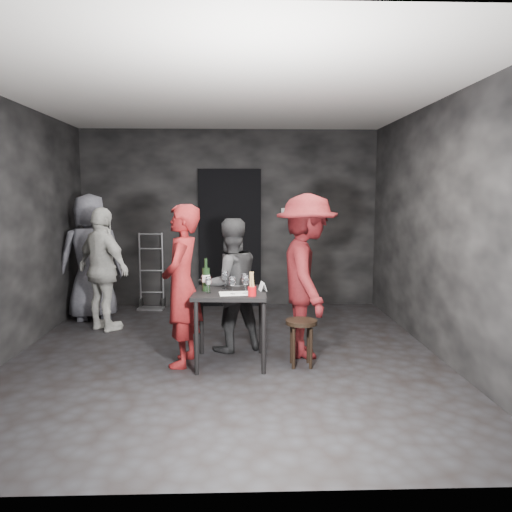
{
  "coord_description": "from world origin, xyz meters",
  "views": [
    {
      "loc": [
        0.15,
        -5.19,
        1.7
      ],
      "look_at": [
        0.33,
        0.25,
        1.04
      ],
      "focal_mm": 35.0,
      "sensor_mm": 36.0,
      "label": 1
    }
  ],
  "objects_px": {
    "stool": "(301,330)",
    "server_red": "(182,279)",
    "breadstick_cup": "(252,284)",
    "woman_black": "(230,287)",
    "wine_bottle": "(206,278)",
    "bystander_grey": "(91,248)",
    "tasting_table": "(230,301)",
    "bystander_cream": "(103,267)",
    "hand_truck": "(152,294)",
    "man_maroon": "(307,264)"
  },
  "relations": [
    {
      "from": "bystander_cream",
      "to": "bystander_grey",
      "type": "xyz_separation_m",
      "value": [
        -0.31,
        0.58,
        0.19
      ]
    },
    {
      "from": "man_maroon",
      "to": "bystander_cream",
      "type": "bearing_deg",
      "value": 63.92
    },
    {
      "from": "tasting_table",
      "to": "server_red",
      "type": "distance_m",
      "value": 0.53
    },
    {
      "from": "woman_black",
      "to": "breadstick_cup",
      "type": "distance_m",
      "value": 0.76
    },
    {
      "from": "tasting_table",
      "to": "stool",
      "type": "xyz_separation_m",
      "value": [
        0.71,
        -0.11,
        -0.29
      ]
    },
    {
      "from": "man_maroon",
      "to": "wine_bottle",
      "type": "xyz_separation_m",
      "value": [
        -1.04,
        -0.23,
        -0.11
      ]
    },
    {
      "from": "bystander_cream",
      "to": "breadstick_cup",
      "type": "xyz_separation_m",
      "value": [
        1.83,
        -1.57,
        0.05
      ]
    },
    {
      "from": "hand_truck",
      "to": "tasting_table",
      "type": "distance_m",
      "value": 2.87
    },
    {
      "from": "bystander_cream",
      "to": "wine_bottle",
      "type": "distance_m",
      "value": 1.9
    },
    {
      "from": "tasting_table",
      "to": "stool",
      "type": "bearing_deg",
      "value": -8.45
    },
    {
      "from": "stool",
      "to": "server_red",
      "type": "bearing_deg",
      "value": 175.25
    },
    {
      "from": "hand_truck",
      "to": "server_red",
      "type": "distance_m",
      "value": 2.74
    },
    {
      "from": "bystander_grey",
      "to": "wine_bottle",
      "type": "height_order",
      "value": "bystander_grey"
    },
    {
      "from": "hand_truck",
      "to": "server_red",
      "type": "relative_size",
      "value": 0.66
    },
    {
      "from": "tasting_table",
      "to": "wine_bottle",
      "type": "height_order",
      "value": "wine_bottle"
    },
    {
      "from": "woman_black",
      "to": "man_maroon",
      "type": "xyz_separation_m",
      "value": [
        0.81,
        -0.22,
        0.28
      ]
    },
    {
      "from": "breadstick_cup",
      "to": "woman_black",
      "type": "bearing_deg",
      "value": 107.3
    },
    {
      "from": "man_maroon",
      "to": "bystander_cream",
      "type": "relative_size",
      "value": 1.22
    },
    {
      "from": "tasting_table",
      "to": "stool",
      "type": "height_order",
      "value": "tasting_table"
    },
    {
      "from": "wine_bottle",
      "to": "breadstick_cup",
      "type": "distance_m",
      "value": 0.52
    },
    {
      "from": "hand_truck",
      "to": "stool",
      "type": "distance_m",
      "value": 3.3
    },
    {
      "from": "woman_black",
      "to": "bystander_grey",
      "type": "bearing_deg",
      "value": -58.66
    },
    {
      "from": "woman_black",
      "to": "tasting_table",
      "type": "bearing_deg",
      "value": 69.5
    },
    {
      "from": "hand_truck",
      "to": "woman_black",
      "type": "relative_size",
      "value": 0.81
    },
    {
      "from": "bystander_grey",
      "to": "man_maroon",
      "type": "bearing_deg",
      "value": 127.92
    },
    {
      "from": "tasting_table",
      "to": "woman_black",
      "type": "bearing_deg",
      "value": 91.32
    },
    {
      "from": "tasting_table",
      "to": "server_red",
      "type": "bearing_deg",
      "value": -179.3
    },
    {
      "from": "stool",
      "to": "server_red",
      "type": "distance_m",
      "value": 1.3
    },
    {
      "from": "bystander_grey",
      "to": "server_red",
      "type": "bearing_deg",
      "value": 106.47
    },
    {
      "from": "tasting_table",
      "to": "wine_bottle",
      "type": "bearing_deg",
      "value": 177.63
    },
    {
      "from": "woman_black",
      "to": "man_maroon",
      "type": "bearing_deg",
      "value": 142.89
    },
    {
      "from": "hand_truck",
      "to": "tasting_table",
      "type": "bearing_deg",
      "value": -61.42
    },
    {
      "from": "breadstick_cup",
      "to": "stool",
      "type": "bearing_deg",
      "value": 16.38
    },
    {
      "from": "bystander_cream",
      "to": "hand_truck",
      "type": "bearing_deg",
      "value": -68.09
    },
    {
      "from": "stool",
      "to": "woman_black",
      "type": "distance_m",
      "value": 0.98
    },
    {
      "from": "server_red",
      "to": "breadstick_cup",
      "type": "distance_m",
      "value": 0.74
    },
    {
      "from": "woman_black",
      "to": "stool",
      "type": "bearing_deg",
      "value": 120.02
    },
    {
      "from": "server_red",
      "to": "wine_bottle",
      "type": "height_order",
      "value": "server_red"
    },
    {
      "from": "stool",
      "to": "server_red",
      "type": "relative_size",
      "value": 0.27
    },
    {
      "from": "wine_bottle",
      "to": "breadstick_cup",
      "type": "xyz_separation_m",
      "value": [
        0.46,
        -0.26,
        -0.01
      ]
    },
    {
      "from": "server_red",
      "to": "bystander_cream",
      "type": "xyz_separation_m",
      "value": [
        -1.13,
        1.33,
        -0.06
      ]
    },
    {
      "from": "bystander_grey",
      "to": "stool",
      "type": "bearing_deg",
      "value": 122.02
    },
    {
      "from": "woman_black",
      "to": "bystander_grey",
      "type": "distance_m",
      "value": 2.42
    },
    {
      "from": "woman_black",
      "to": "breadstick_cup",
      "type": "height_order",
      "value": "woman_black"
    },
    {
      "from": "stool",
      "to": "bystander_grey",
      "type": "relative_size",
      "value": 0.24
    },
    {
      "from": "stool",
      "to": "bystander_cream",
      "type": "distance_m",
      "value": 2.77
    },
    {
      "from": "bystander_cream",
      "to": "bystander_grey",
      "type": "height_order",
      "value": "bystander_grey"
    },
    {
      "from": "bystander_grey",
      "to": "tasting_table",
      "type": "bearing_deg",
      "value": 114.74
    },
    {
      "from": "bystander_cream",
      "to": "woman_black",
      "type": "bearing_deg",
      "value": -169.27
    },
    {
      "from": "bystander_cream",
      "to": "wine_bottle",
      "type": "relative_size",
      "value": 4.93
    }
  ]
}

